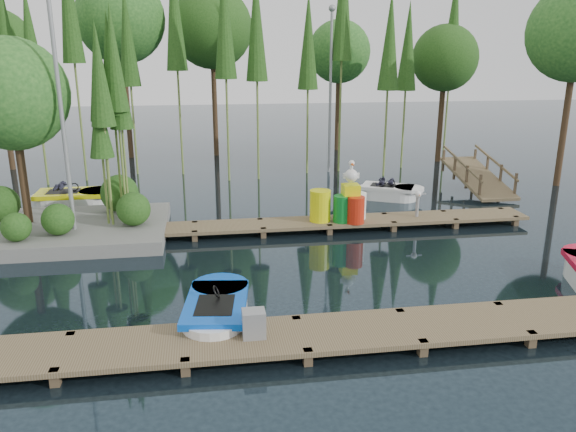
{
  "coord_description": "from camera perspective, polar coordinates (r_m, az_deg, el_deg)",
  "views": [
    {
      "loc": [
        -1.68,
        -13.83,
        5.41
      ],
      "look_at": [
        0.5,
        0.5,
        1.1
      ],
      "focal_mm": 35.0,
      "sensor_mm": 36.0,
      "label": 1
    }
  ],
  "objects": [
    {
      "name": "far_dock",
      "position": [
        17.34,
        0.64,
        -0.82
      ],
      "size": [
        15.0,
        1.2,
        0.5
      ],
      "color": "brown",
      "rests_on": "ground"
    },
    {
      "name": "tree_screen",
      "position": [
        24.44,
        -9.98,
        17.98
      ],
      "size": [
        34.42,
        18.53,
        10.31
      ],
      "color": "#3D2A1A",
      "rests_on": "ground"
    },
    {
      "name": "island",
      "position": [
        17.87,
        -23.8,
        8.01
      ],
      "size": [
        6.2,
        4.2,
        6.75
      ],
      "color": "slate",
      "rests_on": "ground"
    },
    {
      "name": "drum_cluster",
      "position": [
        17.39,
        6.47,
        1.27
      ],
      "size": [
        1.1,
        1.01,
        1.9
      ],
      "color": "#0D7824",
      "rests_on": "far_dock"
    },
    {
      "name": "ramp",
      "position": [
        23.47,
        18.68,
        3.82
      ],
      "size": [
        1.5,
        3.94,
        1.49
      ],
      "color": "brown",
      "rests_on": "ground"
    },
    {
      "name": "utility_cabinet",
      "position": [
        10.55,
        -3.49,
        -10.86
      ],
      "size": [
        0.42,
        0.36,
        0.52
      ],
      "primitive_type": "cube",
      "color": "gray",
      "rests_on": "near_dock"
    },
    {
      "name": "near_dock",
      "position": [
        10.8,
        1.4,
        -12.07
      ],
      "size": [
        18.0,
        1.5,
        0.5
      ],
      "color": "brown",
      "rests_on": "ground"
    },
    {
      "name": "lamp_island",
      "position": [
        16.81,
        -22.23,
        11.44
      ],
      "size": [
        0.3,
        0.3,
        7.25
      ],
      "color": "gray",
      "rests_on": "ground"
    },
    {
      "name": "boat_blue",
      "position": [
        11.67,
        -7.25,
        -9.76
      ],
      "size": [
        1.54,
        2.81,
        0.9
      ],
      "rotation": [
        0.0,
        0.0,
        -0.13
      ],
      "color": "white",
      "rests_on": "ground"
    },
    {
      "name": "boat_yellow_far",
      "position": [
        21.29,
        -21.07,
        1.57
      ],
      "size": [
        2.95,
        1.36,
        1.47
      ],
      "rotation": [
        0.0,
        0.0,
        -0.34
      ],
      "color": "white",
      "rests_on": "ground"
    },
    {
      "name": "ground_plane",
      "position": [
        14.95,
        -1.61,
        -4.67
      ],
      "size": [
        90.0,
        90.0,
        0.0
      ],
      "primitive_type": "plane",
      "color": "#1C2C35"
    },
    {
      "name": "seagull_post",
      "position": [
        18.21,
        13.05,
        1.66
      ],
      "size": [
        0.52,
        0.28,
        0.84
      ],
      "color": "gray",
      "rests_on": "far_dock"
    },
    {
      "name": "yellow_barrel",
      "position": [
        17.33,
        3.28,
        1.06
      ],
      "size": [
        0.65,
        0.65,
        0.97
      ],
      "primitive_type": "cylinder",
      "color": "#E7E70C",
      "rests_on": "far_dock"
    },
    {
      "name": "boat_white_far",
      "position": [
        21.47,
        10.19,
        2.4
      ],
      "size": [
        2.65,
        2.08,
        1.15
      ],
      "rotation": [
        0.0,
        0.0,
        0.22
      ],
      "color": "white",
      "rests_on": "ground"
    },
    {
      "name": "lamp_rear",
      "position": [
        25.5,
        4.36,
        13.93
      ],
      "size": [
        0.3,
        0.3,
        7.25
      ],
      "color": "gray",
      "rests_on": "ground"
    }
  ]
}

